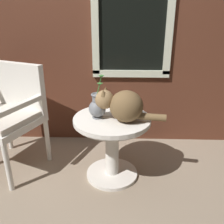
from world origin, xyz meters
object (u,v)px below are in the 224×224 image
(cat, at_px, (123,105))
(pewter_vase_with_ivy, at_px, (97,106))
(wicker_side_table, at_px, (112,136))
(wicker_chair, at_px, (8,111))

(cat, distance_m, pewter_vase_with_ivy, 0.22)
(pewter_vase_with_ivy, bearing_deg, cat, -13.76)
(wicker_side_table, height_order, cat, cat)
(wicker_side_table, xyz_separation_m, pewter_vase_with_ivy, (-0.12, -0.00, 0.26))
(wicker_chair, bearing_deg, wicker_side_table, -10.18)
(cat, bearing_deg, wicker_chair, 167.75)
(wicker_side_table, bearing_deg, cat, -31.38)
(wicker_side_table, distance_m, cat, 0.31)
(wicker_chair, xyz_separation_m, cat, (1.02, -0.22, 0.15))
(cat, xyz_separation_m, pewter_vase_with_ivy, (-0.21, 0.05, -0.03))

